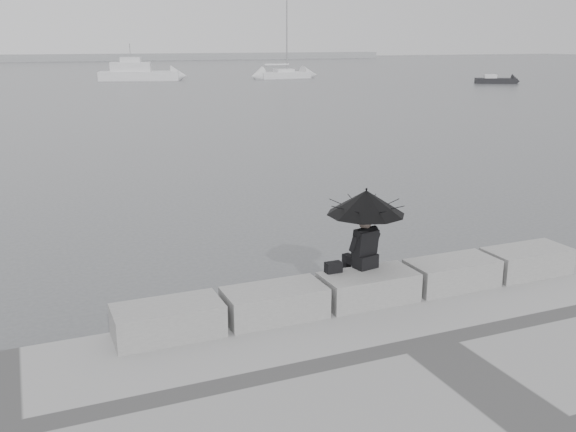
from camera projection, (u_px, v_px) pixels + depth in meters
name	position (u px, v px, depth m)	size (l,w,h in m)	color
ground	(354.00, 318.00, 11.36)	(360.00, 360.00, 0.00)	#484B4E
stone_block_far_left	(168.00, 321.00, 9.49)	(1.60, 0.80, 0.50)	gray
stone_block_left	(275.00, 303.00, 10.12)	(1.60, 0.80, 0.50)	gray
stone_block_centre	(368.00, 287.00, 10.76)	(1.60, 0.80, 0.50)	gray
stone_block_right	(452.00, 274.00, 11.40)	(1.60, 0.80, 0.50)	gray
stone_block_far_right	(526.00, 261.00, 12.04)	(1.60, 0.80, 0.50)	gray
seated_person	(366.00, 209.00, 10.73)	(1.33, 1.33, 1.39)	black
bag	(333.00, 267.00, 10.72)	(0.28, 0.16, 0.18)	black
sailboat_right	(284.00, 74.00, 83.18)	(6.82, 2.68, 12.90)	silver
motor_cruiser	(139.00, 73.00, 78.72)	(9.99, 5.32, 4.50)	silver
small_motorboat	(496.00, 81.00, 73.35)	(4.73, 3.53, 1.10)	black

